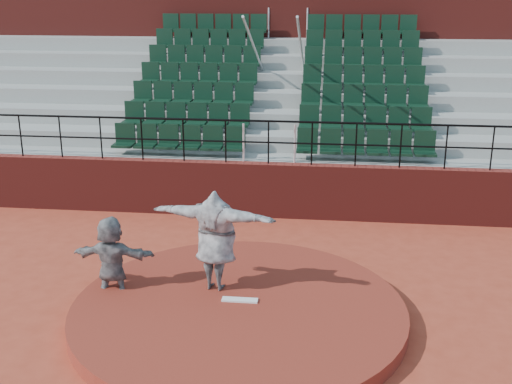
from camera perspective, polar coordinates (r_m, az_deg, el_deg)
ground at (r=10.81m, az=-1.55°, el=-11.17°), size 90.00×90.00×0.00m
pitchers_mound at (r=10.75m, az=-1.56°, el=-10.59°), size 5.50×5.50×0.25m
pitching_rubber at (r=10.82m, az=-1.45°, el=-9.56°), size 0.60×0.15×0.03m
boundary_wall at (r=15.13m, az=1.09°, el=0.19°), size 24.00×0.30×1.30m
wall_railing at (r=14.77m, az=1.12°, el=5.29°), size 24.04×0.05×1.03m
seating_deck at (r=18.45m, az=2.20°, el=5.96°), size 24.00×5.97×4.63m
press_box_facade at (r=22.06m, az=3.10°, el=13.44°), size 24.00×3.00×7.10m
pitcher at (r=10.92m, az=-3.62°, el=-4.29°), size 2.25×1.01×1.77m
fielder at (r=11.33m, az=-12.69°, el=-5.86°), size 1.43×0.47×1.54m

